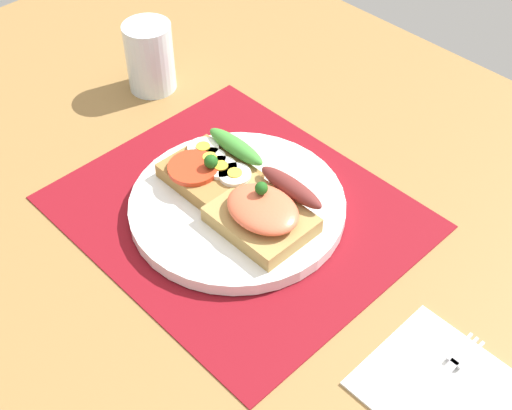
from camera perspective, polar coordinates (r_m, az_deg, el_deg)
ground_plane at (r=79.70cm, az=-1.50°, el=-1.41°), size 120.00×90.00×3.20cm
placemat at (r=78.44cm, az=-1.53°, el=-0.53°), size 37.33×31.86×0.30cm
plate at (r=77.79cm, az=-1.54°, el=-0.06°), size 24.22×24.22×1.53cm
sandwich_egg_tomato at (r=79.10cm, az=-3.62°, el=2.99°), size 9.78×9.45×3.98cm
sandwich_salmon at (r=73.40cm, az=0.77°, el=-0.57°), size 10.31×9.61×5.24cm
napkin at (r=66.76cm, az=14.97°, el=-14.21°), size 13.31×12.43×0.60cm
fork at (r=66.68cm, az=14.84°, el=-13.52°), size 1.62×13.06×0.32cm
drinking_glass at (r=95.50cm, az=-8.69°, el=11.90°), size 6.42×6.42×9.46cm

